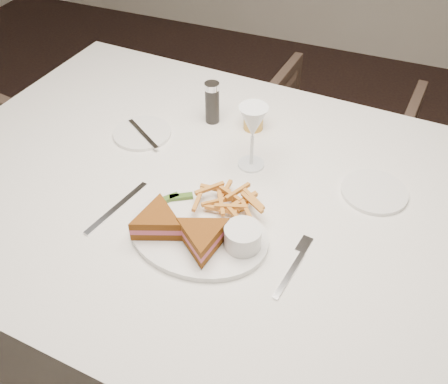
% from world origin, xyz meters
% --- Properties ---
extents(ground, '(5.00, 5.00, 0.00)m').
position_xyz_m(ground, '(0.00, 0.00, 0.00)').
color(ground, black).
rests_on(ground, ground).
extents(table, '(1.65, 1.15, 0.75)m').
position_xyz_m(table, '(0.27, 0.13, 0.38)').
color(table, white).
rests_on(table, ground).
extents(chair_far, '(0.63, 0.59, 0.60)m').
position_xyz_m(chair_far, '(0.36, 1.03, 0.30)').
color(chair_far, '#4C3A2F').
rests_on(chair_far, ground).
extents(table_setting, '(0.80, 0.66, 0.18)m').
position_xyz_m(table_setting, '(0.25, 0.08, 0.79)').
color(table_setting, white).
rests_on(table_setting, table).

